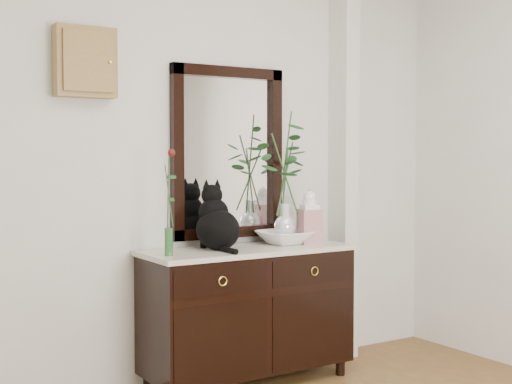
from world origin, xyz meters
TOP-DOWN VIEW (x-y plane):
  - wall_back at (0.00, 1.98)m, footprint 3.60×0.04m
  - pilaster at (1.00, 1.90)m, footprint 0.12×0.20m
  - sideboard at (0.10, 1.73)m, footprint 1.33×0.52m
  - wall_mirror at (0.10, 1.97)m, footprint 0.80×0.06m
  - key_cabinet at (-0.85, 1.94)m, footprint 0.35×0.10m
  - cat at (-0.10, 1.75)m, footprint 0.29×0.35m
  - lotus_bowl at (0.40, 1.76)m, footprint 0.35×0.35m
  - vase_branches at (0.40, 1.76)m, footprint 0.50×0.50m
  - bud_vase_rose at (-0.47, 1.66)m, footprint 0.08×0.08m
  - ginger_jar at (0.55, 1.69)m, footprint 0.16×0.16m

SIDE VIEW (x-z plane):
  - sideboard at x=0.10m, z-range 0.06..0.88m
  - lotus_bowl at x=0.40m, z-range 0.85..0.94m
  - ginger_jar at x=0.55m, z-range 0.85..1.20m
  - cat at x=-0.10m, z-range 0.85..1.25m
  - bud_vase_rose at x=-0.47m, z-range 0.85..1.47m
  - vase_branches at x=0.40m, z-range 0.87..1.72m
  - wall_back at x=0.00m, z-range 0.00..2.70m
  - pilaster at x=1.00m, z-range 0.00..2.70m
  - wall_mirror at x=0.10m, z-range 0.89..1.99m
  - key_cabinet at x=-0.85m, z-range 1.75..2.15m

